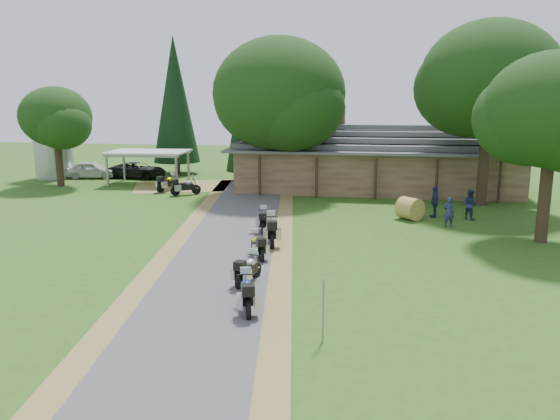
% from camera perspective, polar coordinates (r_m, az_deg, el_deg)
% --- Properties ---
extents(ground, '(120.00, 120.00, 0.00)m').
position_cam_1_polar(ground, '(19.65, -7.83, -8.62)').
color(ground, '#2F5217').
rests_on(ground, ground).
extents(driveway, '(51.95, 51.95, 0.00)m').
position_cam_1_polar(driveway, '(23.42, -6.12, -5.23)').
color(driveway, '#454547').
rests_on(driveway, ground).
extents(lodge, '(21.40, 9.40, 4.90)m').
position_cam_1_polar(lodge, '(41.81, 9.96, 5.51)').
color(lodge, brown).
rests_on(lodge, ground).
extents(silo, '(3.45, 3.45, 6.46)m').
position_cam_1_polar(silo, '(50.78, -22.66, 6.73)').
color(silo, gray).
rests_on(silo, ground).
extents(carport, '(6.36, 4.47, 2.65)m').
position_cam_1_polar(carport, '(44.95, -13.52, 4.34)').
color(carport, silver).
rests_on(carport, ground).
extents(car_white_sedan, '(3.25, 5.83, 1.84)m').
position_cam_1_polar(car_white_sedan, '(49.67, -19.10, 4.21)').
color(car_white_sedan, silver).
rests_on(car_white_sedan, ground).
extents(car_dark_suv, '(2.77, 5.54, 2.05)m').
position_cam_1_polar(car_dark_suv, '(48.59, -14.66, 4.45)').
color(car_dark_suv, black).
rests_on(car_dark_suv, ground).
extents(motorcycle_row_a, '(1.11, 1.96, 1.28)m').
position_cam_1_polar(motorcycle_row_a, '(17.81, -3.50, -8.50)').
color(motorcycle_row_a, navy).
rests_on(motorcycle_row_a, ground).
extents(motorcycle_row_b, '(0.96, 1.81, 1.18)m').
position_cam_1_polar(motorcycle_row_b, '(20.32, -3.32, -6.07)').
color(motorcycle_row_b, '#ADB0B5').
rests_on(motorcycle_row_b, ground).
extents(motorcycle_row_c, '(1.24, 1.78, 1.16)m').
position_cam_1_polar(motorcycle_row_c, '(23.48, -2.38, -3.65)').
color(motorcycle_row_c, '#D0B900').
rests_on(motorcycle_row_c, ground).
extents(motorcycle_row_d, '(1.15, 2.24, 1.46)m').
position_cam_1_polar(motorcycle_row_d, '(25.64, -0.89, -1.99)').
color(motorcycle_row_d, '#D46121').
rests_on(motorcycle_row_d, ground).
extents(motorcycle_row_e, '(0.89, 1.90, 1.25)m').
position_cam_1_polar(motorcycle_row_e, '(28.14, -1.77, -0.98)').
color(motorcycle_row_e, black).
rests_on(motorcycle_row_e, ground).
extents(motorcycle_carport_a, '(1.33, 2.06, 1.34)m').
position_cam_1_polar(motorcycle_carport_a, '(41.17, -11.65, 2.86)').
color(motorcycle_carport_a, '#D8BF00').
rests_on(motorcycle_carport_a, ground).
extents(motorcycle_carport_b, '(1.94, 1.67, 1.33)m').
position_cam_1_polar(motorcycle_carport_b, '(39.28, -9.82, 2.51)').
color(motorcycle_carport_b, slate).
rests_on(motorcycle_carport_b, ground).
extents(person_a, '(0.56, 0.42, 1.89)m').
position_cam_1_polar(person_a, '(30.36, 17.23, 0.05)').
color(person_a, navy).
rests_on(person_a, ground).
extents(person_b, '(0.70, 0.68, 2.01)m').
position_cam_1_polar(person_b, '(32.63, 19.21, 0.80)').
color(person_b, navy).
rests_on(person_b, ground).
extents(person_c, '(0.48, 0.64, 2.14)m').
position_cam_1_polar(person_c, '(32.58, 15.86, 1.11)').
color(person_c, navy).
rests_on(person_c, ground).
extents(hay_bale, '(1.70, 1.70, 1.26)m').
position_cam_1_polar(hay_bale, '(31.72, 13.41, 0.14)').
color(hay_bale, olive).
rests_on(hay_bale, ground).
extents(sign_post, '(0.34, 0.06, 1.91)m').
position_cam_1_polar(sign_post, '(15.50, 4.53, -10.42)').
color(sign_post, gray).
rests_on(sign_post, ground).
extents(oak_lodge_left, '(9.25, 9.25, 11.39)m').
position_cam_1_polar(oak_lodge_left, '(38.86, -0.10, 10.04)').
color(oak_lodge_left, black).
rests_on(oak_lodge_left, ground).
extents(oak_lodge_right, '(8.59, 8.59, 12.71)m').
position_cam_1_polar(oak_lodge_right, '(36.91, 20.92, 10.23)').
color(oak_lodge_right, black).
rests_on(oak_lodge_right, ground).
extents(oak_driveway, '(6.30, 6.30, 10.06)m').
position_cam_1_polar(oak_driveway, '(28.29, 26.44, 6.90)').
color(oak_driveway, black).
rests_on(oak_driveway, ground).
extents(oak_silo, '(5.40, 5.40, 8.67)m').
position_cam_1_polar(oak_silo, '(45.75, -22.30, 7.71)').
color(oak_silo, black).
rests_on(oak_silo, ground).
extents(cedar_near, '(3.32, 3.32, 10.91)m').
position_cam_1_polar(cedar_near, '(44.94, -3.60, 9.92)').
color(cedar_near, black).
rests_on(cedar_near, ground).
extents(cedar_far, '(4.15, 4.15, 12.22)m').
position_cam_1_polar(cedar_far, '(50.28, -10.90, 10.66)').
color(cedar_far, black).
rests_on(cedar_far, ground).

